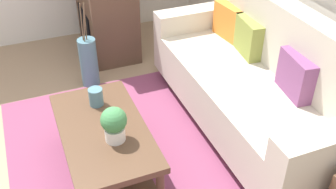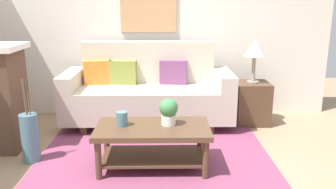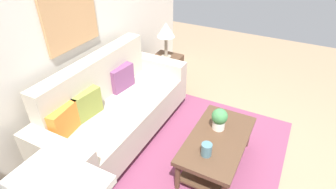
# 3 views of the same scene
# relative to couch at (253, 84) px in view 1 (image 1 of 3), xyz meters

# --- Properties ---
(ground_plane) EXTENTS (8.93, 8.93, 0.00)m
(ground_plane) POSITION_rel_couch_xyz_m (0.10, -1.55, -0.43)
(ground_plane) COLOR #9E7F60
(area_rug) EXTENTS (2.43, 1.95, 0.01)m
(area_rug) POSITION_rel_couch_xyz_m (0.10, -1.05, -0.42)
(area_rug) COLOR #843D5B
(area_rug) RESTS_ON ground_plane
(couch) EXTENTS (2.17, 0.84, 1.08)m
(couch) POSITION_rel_couch_xyz_m (0.00, 0.00, 0.00)
(couch) COLOR beige
(couch) RESTS_ON ground_plane
(throw_pillow_orange) EXTENTS (0.37, 0.16, 0.32)m
(throw_pillow_orange) POSITION_rel_couch_xyz_m (-0.67, 0.13, 0.25)
(throw_pillow_orange) COLOR orange
(throw_pillow_orange) RESTS_ON couch
(throw_pillow_olive) EXTENTS (0.37, 0.16, 0.32)m
(throw_pillow_olive) POSITION_rel_couch_xyz_m (-0.34, 0.13, 0.25)
(throw_pillow_olive) COLOR olive
(throw_pillow_olive) RESTS_ON couch
(throw_pillow_plum) EXTENTS (0.37, 0.17, 0.32)m
(throw_pillow_plum) POSITION_rel_couch_xyz_m (0.34, 0.13, 0.25)
(throw_pillow_plum) COLOR #7A4270
(throw_pillow_plum) RESTS_ON couch
(coffee_table) EXTENTS (1.10, 0.60, 0.43)m
(coffee_table) POSITION_rel_couch_xyz_m (0.09, -1.31, -0.12)
(coffee_table) COLOR #513826
(coffee_table) RESTS_ON ground_plane
(tabletop_vase) EXTENTS (0.11, 0.11, 0.14)m
(tabletop_vase) POSITION_rel_couch_xyz_m (-0.20, -1.28, 0.07)
(tabletop_vase) COLOR slate
(tabletop_vase) RESTS_ON coffee_table
(potted_plant_tabletop) EXTENTS (0.18, 0.18, 0.26)m
(potted_plant_tabletop) POSITION_rel_couch_xyz_m (0.25, -1.26, 0.14)
(potted_plant_tabletop) COLOR white
(potted_plant_tabletop) RESTS_ON coffee_table
(fireplace) EXTENTS (1.02, 0.58, 1.16)m
(fireplace) POSITION_rel_couch_xyz_m (-1.81, -0.78, 0.16)
(fireplace) COLOR brown
(fireplace) RESTS_ON ground_plane
(floor_vase) EXTENTS (0.18, 0.18, 0.51)m
(floor_vase) POSITION_rel_couch_xyz_m (-1.16, -1.15, -0.18)
(floor_vase) COLOR slate
(floor_vase) RESTS_ON ground_plane
(floor_vase_branch_a) EXTENTS (0.04, 0.05, 0.36)m
(floor_vase_branch_a) POSITION_rel_couch_xyz_m (-1.14, -1.15, 0.26)
(floor_vase_branch_a) COLOR brown
(floor_vase_branch_a) RESTS_ON floor_vase
(floor_vase_branch_b) EXTENTS (0.03, 0.03, 0.36)m
(floor_vase_branch_b) POSITION_rel_couch_xyz_m (-1.17, -1.13, 0.26)
(floor_vase_branch_b) COLOR brown
(floor_vase_branch_b) RESTS_ON floor_vase
(floor_vase_branch_c) EXTENTS (0.03, 0.02, 0.36)m
(floor_vase_branch_c) POSITION_rel_couch_xyz_m (-1.17, -1.16, 0.26)
(floor_vase_branch_c) COLOR brown
(floor_vase_branch_c) RESTS_ON floor_vase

